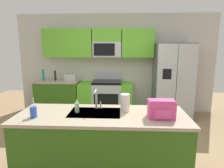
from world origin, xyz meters
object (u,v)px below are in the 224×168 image
Objects in this scene: paper_towel_roll at (125,103)px; backpack at (161,109)px; pepper_mill at (55,76)px; range_oven at (106,98)px; drink_cup_blue at (33,112)px; toaster at (71,77)px; bottle_teal at (43,75)px; sink_faucet at (96,98)px; soap_dispenser at (77,107)px; refrigerator at (172,81)px.

paper_towel_roll is 0.75× the size of backpack.
backpack is at bearing -49.55° from pepper_mill.
range_oven is 5.30× the size of drink_cup_blue.
backpack is at bearing -54.74° from toaster.
bottle_teal is 2.88m from sink_faucet.
soap_dispenser is (-0.24, -0.14, -0.10)m from sink_faucet.
pepper_mill is 0.33m from bottle_teal.
bottle_teal is 1.13× the size of drink_cup_blue.
sink_faucet reaches higher than pepper_mill.
refrigerator is at bearing 52.12° from soap_dispenser.
pepper_mill is 2.68m from sink_faucet.
drink_cup_blue reaches higher than paper_towel_roll.
sink_faucet is (0.07, -2.31, 0.62)m from range_oven.
sink_faucet is (-1.61, -2.24, 0.14)m from refrigerator.
range_oven is 1.73m from bottle_teal.
paper_towel_roll is (1.36, -2.32, 0.03)m from toaster.
drink_cup_blue is (0.63, -2.66, -0.06)m from pepper_mill.
soap_dispenser is at bearing -173.36° from paper_towel_roll.
sink_faucet is at bearing -125.71° from refrigerator.
range_oven is 5.67× the size of paper_towel_roll.
pepper_mill is at bearing 173.10° from toaster.
drink_cup_blue is 0.80× the size of backpack.
backpack is at bearing -26.50° from paper_towel_roll.
sink_faucet is 0.88× the size of backpack.
paper_towel_roll is at bearing -53.31° from pepper_mill.
backpack is (-0.76, -2.53, 0.09)m from refrigerator.
refrigerator is 3.02m from soap_dispenser.
sink_faucet reaches higher than soap_dispenser.
pepper_mill is 1.00× the size of drink_cup_blue.
refrigerator is 5.78× the size of backpack.
paper_towel_roll is (0.40, -0.07, -0.05)m from sink_faucet.
pepper_mill is at bearing -179.89° from range_oven.
range_oven is 8.00× the size of soap_dispenser.
toaster reaches higher than soap_dispenser.
pepper_mill is at bearing 103.28° from drink_cup_blue.
paper_towel_roll is at bearing -59.74° from toaster.
sink_faucet is 0.83m from drink_cup_blue.
paper_towel_roll is (-1.21, -2.31, 0.09)m from refrigerator.
sink_faucet is 1.17× the size of paper_towel_roll.
pepper_mill is 3.41m from backpack.
range_oven is 2.39m from sink_faucet.
soap_dispenser is at bearing -65.30° from pepper_mill.
backpack reaches higher than soap_dispenser.
sink_faucet is 0.30m from soap_dispenser.
paper_towel_roll is at bearing -48.85° from bottle_teal.
pepper_mill is 1.06× the size of paper_towel_roll.
soap_dispenser is at bearing -94.08° from range_oven.
range_oven is at bearing 0.11° from pepper_mill.
range_oven is at bearing 75.83° from drink_cup_blue.
pepper_mill is 2.70m from soap_dispenser.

